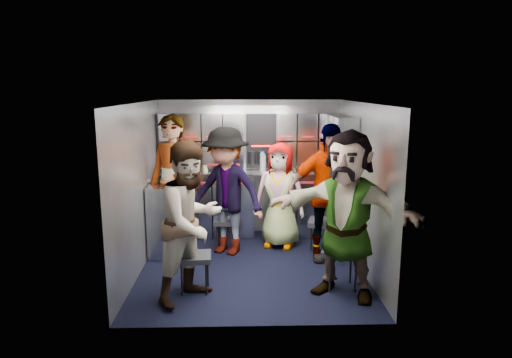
{
  "coord_description": "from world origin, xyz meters",
  "views": [
    {
      "loc": [
        -0.1,
        -5.57,
        2.29
      ],
      "look_at": [
        0.07,
        0.35,
        1.09
      ],
      "focal_mm": 32.0,
      "sensor_mm": 36.0,
      "label": 1
    }
  ],
  "objects_px": {
    "attendant_arc_e": "(347,215)",
    "jump_seat_mid_right": "(324,224)",
    "attendant_standing": "(173,186)",
    "attendant_arc_b": "(226,191)",
    "jump_seat_center": "(279,218)",
    "jump_seat_near_right": "(341,254)",
    "jump_seat_near_left": "(195,259)",
    "attendant_arc_d": "(327,193)",
    "attendant_arc_a": "(192,222)",
    "jump_seat_mid_left": "(227,223)",
    "attendant_arc_c": "(280,195)"
  },
  "relations": [
    {
      "from": "attendant_standing",
      "to": "attendant_arc_e",
      "type": "height_order",
      "value": "attendant_standing"
    },
    {
      "from": "jump_seat_mid_left",
      "to": "attendant_arc_c",
      "type": "xyz_separation_m",
      "value": [
        0.76,
        0.08,
        0.38
      ]
    },
    {
      "from": "jump_seat_center",
      "to": "attendant_arc_d",
      "type": "xyz_separation_m",
      "value": [
        0.58,
        -0.71,
        0.56
      ]
    },
    {
      "from": "jump_seat_center",
      "to": "attendant_arc_e",
      "type": "bearing_deg",
      "value": -71.91
    },
    {
      "from": "jump_seat_near_left",
      "to": "jump_seat_center",
      "type": "xyz_separation_m",
      "value": [
        1.08,
        1.67,
        -0.02
      ]
    },
    {
      "from": "attendant_arc_e",
      "to": "attendant_arc_d",
      "type": "bearing_deg",
      "value": 120.83
    },
    {
      "from": "attendant_standing",
      "to": "attendant_arc_b",
      "type": "relative_size",
      "value": 1.1
    },
    {
      "from": "jump_seat_near_right",
      "to": "jump_seat_near_left",
      "type": "bearing_deg",
      "value": -178.7
    },
    {
      "from": "jump_seat_near_right",
      "to": "attendant_standing",
      "type": "bearing_deg",
      "value": 150.5
    },
    {
      "from": "jump_seat_near_left",
      "to": "attendant_arc_a",
      "type": "height_order",
      "value": "attendant_arc_a"
    },
    {
      "from": "jump_seat_mid_right",
      "to": "attendant_arc_e",
      "type": "height_order",
      "value": "attendant_arc_e"
    },
    {
      "from": "attendant_standing",
      "to": "attendant_arc_b",
      "type": "distance_m",
      "value": 0.72
    },
    {
      "from": "attendant_arc_d",
      "to": "attendant_arc_e",
      "type": "distance_m",
      "value": 1.11
    },
    {
      "from": "jump_seat_center",
      "to": "attendant_standing",
      "type": "height_order",
      "value": "attendant_standing"
    },
    {
      "from": "jump_seat_near_left",
      "to": "attendant_arc_b",
      "type": "distance_m",
      "value": 1.36
    },
    {
      "from": "jump_seat_mid_left",
      "to": "attendant_arc_e",
      "type": "bearing_deg",
      "value": -48.84
    },
    {
      "from": "jump_seat_mid_left",
      "to": "jump_seat_near_left",
      "type": "bearing_deg",
      "value": -102.67
    },
    {
      "from": "jump_seat_near_left",
      "to": "jump_seat_mid_left",
      "type": "height_order",
      "value": "jump_seat_near_left"
    },
    {
      "from": "jump_seat_near_left",
      "to": "attendant_arc_e",
      "type": "bearing_deg",
      "value": -4.86
    },
    {
      "from": "attendant_arc_b",
      "to": "attendant_arc_e",
      "type": "bearing_deg",
      "value": -17.4
    },
    {
      "from": "attendant_arc_b",
      "to": "attendant_arc_d",
      "type": "xyz_separation_m",
      "value": [
        1.35,
        -0.27,
        0.04
      ]
    },
    {
      "from": "attendant_arc_a",
      "to": "attendant_arc_e",
      "type": "height_order",
      "value": "attendant_arc_e"
    },
    {
      "from": "jump_seat_mid_left",
      "to": "attendant_arc_c",
      "type": "height_order",
      "value": "attendant_arc_c"
    },
    {
      "from": "jump_seat_center",
      "to": "attendant_standing",
      "type": "bearing_deg",
      "value": -162.72
    },
    {
      "from": "attendant_standing",
      "to": "attendant_arc_a",
      "type": "distance_m",
      "value": 1.45
    },
    {
      "from": "jump_seat_near_right",
      "to": "attendant_arc_e",
      "type": "distance_m",
      "value": 0.54
    },
    {
      "from": "attendant_arc_b",
      "to": "attendant_arc_e",
      "type": "xyz_separation_m",
      "value": [
        1.36,
        -1.37,
        0.05
      ]
    },
    {
      "from": "jump_seat_mid_left",
      "to": "jump_seat_mid_right",
      "type": "distance_m",
      "value": 1.38
    },
    {
      "from": "attendant_arc_b",
      "to": "attendant_arc_e",
      "type": "distance_m",
      "value": 1.93
    },
    {
      "from": "jump_seat_center",
      "to": "jump_seat_mid_right",
      "type": "bearing_deg",
      "value": -41.97
    },
    {
      "from": "jump_seat_near_right",
      "to": "attendant_arc_a",
      "type": "bearing_deg",
      "value": -172.58
    },
    {
      "from": "attendant_standing",
      "to": "jump_seat_center",
      "type": "bearing_deg",
      "value": 38.99
    },
    {
      "from": "jump_seat_near_left",
      "to": "attendant_standing",
      "type": "height_order",
      "value": "attendant_standing"
    },
    {
      "from": "jump_seat_mid_right",
      "to": "attendant_arc_b",
      "type": "height_order",
      "value": "attendant_arc_b"
    },
    {
      "from": "jump_seat_mid_right",
      "to": "attendant_arc_a",
      "type": "height_order",
      "value": "attendant_arc_a"
    },
    {
      "from": "jump_seat_center",
      "to": "attendant_arc_d",
      "type": "bearing_deg",
      "value": -50.38
    },
    {
      "from": "attendant_standing",
      "to": "attendant_arc_a",
      "type": "relative_size",
      "value": 1.12
    },
    {
      "from": "jump_seat_mid_left",
      "to": "attendant_arc_b",
      "type": "xyz_separation_m",
      "value": [
        0.0,
        -0.18,
        0.5
      ]
    },
    {
      "from": "jump_seat_mid_left",
      "to": "jump_seat_mid_right",
      "type": "height_order",
      "value": "jump_seat_mid_right"
    },
    {
      "from": "attendant_arc_e",
      "to": "jump_seat_mid_right",
      "type": "bearing_deg",
      "value": 120.78
    },
    {
      "from": "jump_seat_center",
      "to": "attendant_arc_a",
      "type": "xyz_separation_m",
      "value": [
        -1.08,
        -1.85,
        0.51
      ]
    },
    {
      "from": "attendant_standing",
      "to": "attendant_arc_d",
      "type": "xyz_separation_m",
      "value": [
        2.06,
        -0.25,
        -0.05
      ]
    },
    {
      "from": "jump_seat_mid_left",
      "to": "attendant_arc_b",
      "type": "height_order",
      "value": "attendant_arc_b"
    },
    {
      "from": "attendant_arc_a",
      "to": "attendant_arc_d",
      "type": "bearing_deg",
      "value": -16.1
    },
    {
      "from": "jump_seat_near_left",
      "to": "jump_seat_near_right",
      "type": "xyz_separation_m",
      "value": [
        1.67,
        0.04,
        0.03
      ]
    },
    {
      "from": "jump_seat_mid_right",
      "to": "attendant_standing",
      "type": "xyz_separation_m",
      "value": [
        -2.06,
        0.07,
        0.54
      ]
    },
    {
      "from": "attendant_arc_b",
      "to": "attendant_standing",
      "type": "bearing_deg",
      "value": -150.46
    },
    {
      "from": "jump_seat_near_left",
      "to": "attendant_standing",
      "type": "xyz_separation_m",
      "value": [
        -0.4,
        1.21,
        0.59
      ]
    },
    {
      "from": "jump_seat_mid_left",
      "to": "attendant_arc_c",
      "type": "relative_size",
      "value": 0.28
    },
    {
      "from": "attendant_arc_c",
      "to": "jump_seat_mid_left",
      "type": "bearing_deg",
      "value": -155.96
    }
  ]
}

